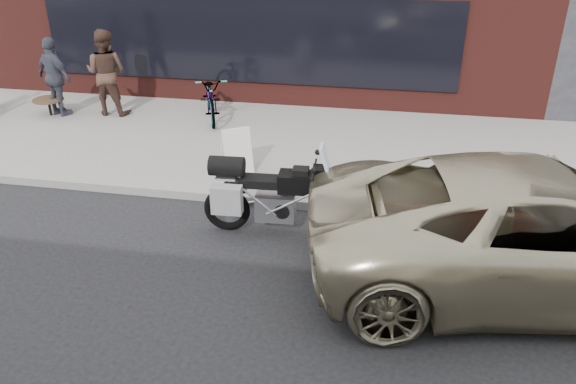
{
  "coord_description": "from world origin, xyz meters",
  "views": [
    {
      "loc": [
        1.47,
        -4.07,
        4.45
      ],
      "look_at": [
        0.16,
        2.96,
        0.85
      ],
      "focal_mm": 35.0,
      "sensor_mm": 36.0,
      "label": 1
    }
  ],
  "objects_px": {
    "cafe_table": "(48,100)",
    "minivan": "(540,229)",
    "bicycle_front": "(211,97)",
    "motorcycle": "(268,196)",
    "sandwich_sign": "(236,150)",
    "cafe_patron_left": "(106,72)",
    "cafe_patron_right": "(55,77)"
  },
  "relations": [
    {
      "from": "motorcycle",
      "to": "cafe_patron_left",
      "type": "height_order",
      "value": "cafe_patron_left"
    },
    {
      "from": "sandwich_sign",
      "to": "cafe_patron_right",
      "type": "height_order",
      "value": "cafe_patron_right"
    },
    {
      "from": "motorcycle",
      "to": "cafe_patron_right",
      "type": "height_order",
      "value": "cafe_patron_right"
    },
    {
      "from": "motorcycle",
      "to": "sandwich_sign",
      "type": "height_order",
      "value": "motorcycle"
    },
    {
      "from": "cafe_patron_left",
      "to": "cafe_patron_right",
      "type": "distance_m",
      "value": 1.16
    },
    {
      "from": "motorcycle",
      "to": "cafe_table",
      "type": "height_order",
      "value": "motorcycle"
    },
    {
      "from": "minivan",
      "to": "sandwich_sign",
      "type": "distance_m",
      "value": 5.3
    },
    {
      "from": "sandwich_sign",
      "to": "cafe_patron_right",
      "type": "xyz_separation_m",
      "value": [
        -4.87,
        2.28,
        0.49
      ]
    },
    {
      "from": "sandwich_sign",
      "to": "cafe_table",
      "type": "height_order",
      "value": "sandwich_sign"
    },
    {
      "from": "motorcycle",
      "to": "sandwich_sign",
      "type": "xyz_separation_m",
      "value": [
        -1.0,
        1.84,
        -0.08
      ]
    },
    {
      "from": "sandwich_sign",
      "to": "cafe_patron_right",
      "type": "bearing_deg",
      "value": 122.2
    },
    {
      "from": "cafe_table",
      "to": "cafe_patron_right",
      "type": "xyz_separation_m",
      "value": [
        0.23,
        0.07,
        0.53
      ]
    },
    {
      "from": "bicycle_front",
      "to": "sandwich_sign",
      "type": "bearing_deg",
      "value": -84.77
    },
    {
      "from": "bicycle_front",
      "to": "cafe_patron_right",
      "type": "height_order",
      "value": "cafe_patron_right"
    },
    {
      "from": "motorcycle",
      "to": "bicycle_front",
      "type": "xyz_separation_m",
      "value": [
        -2.32,
        4.53,
        0.03
      ]
    },
    {
      "from": "motorcycle",
      "to": "cafe_table",
      "type": "bearing_deg",
      "value": 143.32
    },
    {
      "from": "bicycle_front",
      "to": "cafe_patron_left",
      "type": "height_order",
      "value": "cafe_patron_left"
    },
    {
      "from": "motorcycle",
      "to": "minivan",
      "type": "relative_size",
      "value": 0.39
    },
    {
      "from": "bicycle_front",
      "to": "cafe_patron_left",
      "type": "relative_size",
      "value": 1.0
    },
    {
      "from": "sandwich_sign",
      "to": "cafe_patron_left",
      "type": "relative_size",
      "value": 0.42
    },
    {
      "from": "bicycle_front",
      "to": "cafe_table",
      "type": "relative_size",
      "value": 2.82
    },
    {
      "from": "bicycle_front",
      "to": "cafe_table",
      "type": "height_order",
      "value": "bicycle_front"
    },
    {
      "from": "cafe_table",
      "to": "minivan",
      "type": "bearing_deg",
      "value": -25.51
    },
    {
      "from": "bicycle_front",
      "to": "cafe_patron_left",
      "type": "bearing_deg",
      "value": 161.06
    },
    {
      "from": "sandwich_sign",
      "to": "cafe_patron_left",
      "type": "xyz_separation_m",
      "value": [
        -3.76,
        2.6,
        0.57
      ]
    },
    {
      "from": "minivan",
      "to": "cafe_patron_right",
      "type": "bearing_deg",
      "value": 54.61
    },
    {
      "from": "minivan",
      "to": "bicycle_front",
      "type": "bearing_deg",
      "value": 40.39
    },
    {
      "from": "minivan",
      "to": "cafe_patron_right",
      "type": "distance_m",
      "value": 10.67
    },
    {
      "from": "cafe_patron_left",
      "to": "cafe_patron_right",
      "type": "relative_size",
      "value": 1.09
    },
    {
      "from": "bicycle_front",
      "to": "minivan",
      "type": "bearing_deg",
      "value": -61.55
    },
    {
      "from": "motorcycle",
      "to": "sandwich_sign",
      "type": "relative_size",
      "value": 2.86
    },
    {
      "from": "minivan",
      "to": "cafe_patron_left",
      "type": "relative_size",
      "value": 3.04
    }
  ]
}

